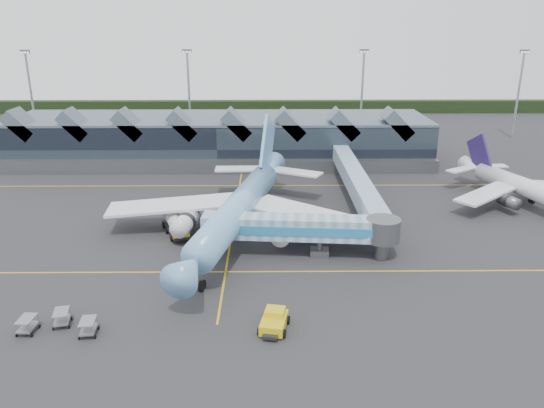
{
  "coord_description": "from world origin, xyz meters",
  "views": [
    {
      "loc": [
        5.2,
        -67.39,
        29.77
      ],
      "look_at": [
        5.88,
        3.22,
        5.0
      ],
      "focal_mm": 35.0,
      "sensor_mm": 36.0,
      "label": 1
    }
  ],
  "objects_px": {
    "regional_jet": "(522,186)",
    "main_airliner": "(241,205)",
    "jet_bridge": "(312,229)",
    "fuel_truck": "(175,222)",
    "pushback_tug": "(274,321)"
  },
  "relations": [
    {
      "from": "fuel_truck",
      "to": "pushback_tug",
      "type": "distance_m",
      "value": 29.4
    },
    {
      "from": "main_airliner",
      "to": "regional_jet",
      "type": "distance_m",
      "value": 47.96
    },
    {
      "from": "regional_jet",
      "to": "main_airliner",
      "type": "bearing_deg",
      "value": 175.63
    },
    {
      "from": "jet_bridge",
      "to": "main_airliner",
      "type": "bearing_deg",
      "value": 146.17
    },
    {
      "from": "main_airliner",
      "to": "fuel_truck",
      "type": "distance_m",
      "value": 10.19
    },
    {
      "from": "regional_jet",
      "to": "pushback_tug",
      "type": "relative_size",
      "value": 6.24
    },
    {
      "from": "main_airliner",
      "to": "pushback_tug",
      "type": "distance_m",
      "value": 25.84
    },
    {
      "from": "regional_jet",
      "to": "fuel_truck",
      "type": "bearing_deg",
      "value": 172.6
    },
    {
      "from": "regional_jet",
      "to": "jet_bridge",
      "type": "height_order",
      "value": "regional_jet"
    },
    {
      "from": "regional_jet",
      "to": "fuel_truck",
      "type": "height_order",
      "value": "regional_jet"
    },
    {
      "from": "jet_bridge",
      "to": "pushback_tug",
      "type": "xyz_separation_m",
      "value": [
        -5.13,
        -17.6,
        -2.91
      ]
    },
    {
      "from": "fuel_truck",
      "to": "pushback_tug",
      "type": "height_order",
      "value": "fuel_truck"
    },
    {
      "from": "fuel_truck",
      "to": "regional_jet",
      "type": "bearing_deg",
      "value": -9.84
    },
    {
      "from": "main_airliner",
      "to": "regional_jet",
      "type": "bearing_deg",
      "value": 27.74
    },
    {
      "from": "jet_bridge",
      "to": "fuel_truck",
      "type": "bearing_deg",
      "value": 161.98
    }
  ]
}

